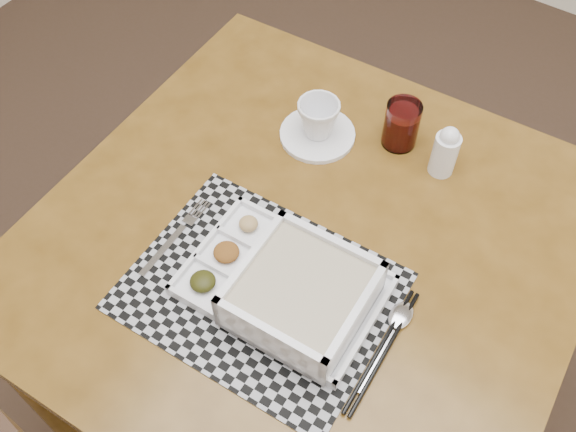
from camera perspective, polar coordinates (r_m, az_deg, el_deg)
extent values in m
cube|color=#4A2F0D|center=(1.15, 1.77, -2.48)|extent=(0.97, 0.97, 0.04)
cylinder|color=#4A2F0D|center=(1.50, -21.83, -14.20)|extent=(0.05, 0.05, 0.66)
cylinder|color=#4A2F0D|center=(1.78, -3.35, 6.76)|extent=(0.05, 0.05, 0.66)
cylinder|color=#4A2F0D|center=(1.63, 22.00, -5.00)|extent=(0.05, 0.05, 0.66)
cube|color=#4A2F0D|center=(1.43, 9.93, 7.78)|extent=(0.80, 0.07, 0.07)
cube|color=#4A2F0D|center=(1.35, -13.09, 3.64)|extent=(0.07, 0.80, 0.07)
cube|color=#4A2F0D|center=(1.16, 19.39, -12.48)|extent=(0.07, 0.80, 0.07)
cube|color=#96979D|center=(1.08, -2.53, -6.65)|extent=(0.44, 0.35, 0.00)
cube|color=white|center=(1.07, -0.42, -6.30)|extent=(0.33, 0.23, 0.01)
cube|color=white|center=(1.11, 2.45, -1.95)|extent=(0.32, 0.02, 0.01)
cube|color=white|center=(1.02, -3.61, -10.39)|extent=(0.32, 0.02, 0.01)
cube|color=white|center=(1.11, -7.29, -2.33)|extent=(0.02, 0.22, 0.01)
cube|color=white|center=(1.03, 7.09, -9.87)|extent=(0.02, 0.22, 0.01)
cube|color=white|center=(1.08, -3.81, -4.20)|extent=(0.02, 0.20, 0.01)
cube|color=white|center=(1.08, -6.68, -4.49)|extent=(0.08, 0.01, 0.01)
cube|color=white|center=(1.11, -4.66, -1.96)|extent=(0.08, 0.01, 0.01)
ellipsoid|color=black|center=(1.07, -7.59, -5.78)|extent=(0.04, 0.04, 0.02)
ellipsoid|color=#462A0B|center=(1.09, -5.50, -3.21)|extent=(0.05, 0.05, 0.02)
ellipsoid|color=olive|center=(1.12, -3.54, -0.68)|extent=(0.03, 0.03, 0.02)
cube|color=white|center=(1.04, 1.17, -7.81)|extent=(0.21, 0.21, 0.01)
cube|color=white|center=(1.06, 3.80, -3.14)|extent=(0.20, 0.02, 0.08)
cube|color=white|center=(0.98, -1.65, -11.03)|extent=(0.20, 0.02, 0.08)
cube|color=white|center=(1.04, -3.25, -4.58)|extent=(0.02, 0.20, 0.08)
cube|color=white|center=(1.00, 5.90, -9.36)|extent=(0.02, 0.20, 0.08)
cube|color=tan|center=(1.02, 1.20, -7.05)|extent=(0.19, 0.19, 0.07)
cube|color=silver|center=(1.13, -10.98, -3.01)|extent=(0.02, 0.12, 0.00)
cube|color=silver|center=(1.16, -8.73, -0.38)|extent=(0.02, 0.02, 0.00)
cube|color=silver|center=(1.18, -8.22, 0.81)|extent=(0.01, 0.04, 0.00)
cube|color=silver|center=(1.18, -7.98, 0.69)|extent=(0.01, 0.04, 0.00)
cube|color=silver|center=(1.17, -7.75, 0.57)|extent=(0.01, 0.04, 0.00)
cube|color=silver|center=(1.17, -7.51, 0.45)|extent=(0.01, 0.04, 0.00)
cube|color=silver|center=(1.03, 7.80, -12.60)|extent=(0.02, 0.12, 0.00)
ellipsoid|color=silver|center=(1.06, 10.01, -8.69)|extent=(0.04, 0.06, 0.01)
cylinder|color=black|center=(1.03, 8.14, -11.63)|extent=(0.02, 0.24, 0.01)
cylinder|color=black|center=(1.03, 8.64, -11.88)|extent=(0.02, 0.24, 0.01)
cylinder|color=white|center=(1.28, 2.63, 7.26)|extent=(0.15, 0.15, 0.01)
imported|color=white|center=(1.25, 2.70, 8.63)|extent=(0.11, 0.11, 0.08)
cylinder|color=white|center=(1.26, 10.05, 8.00)|extent=(0.07, 0.07, 0.10)
cylinder|color=#3B0404|center=(1.27, 9.98, 7.66)|extent=(0.06, 0.06, 0.07)
cylinder|color=white|center=(1.23, 13.73, 5.34)|extent=(0.05, 0.05, 0.09)
sphere|color=white|center=(1.19, 14.18, 6.89)|extent=(0.04, 0.04, 0.04)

